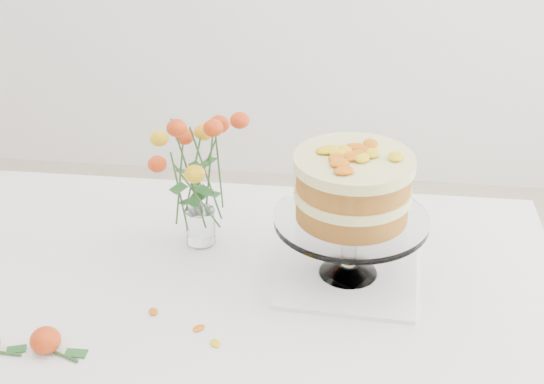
{
  "coord_description": "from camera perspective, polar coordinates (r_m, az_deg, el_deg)",
  "views": [
    {
      "loc": [
        0.26,
        -1.27,
        1.68
      ],
      "look_at": [
        0.09,
        0.12,
        0.92
      ],
      "focal_mm": 50.0,
      "sensor_mm": 36.0,
      "label": 1
    }
  ],
  "objects": [
    {
      "name": "stray_petal_a",
      "position": [
        1.53,
        -8.93,
        -8.9
      ],
      "size": [
        0.03,
        0.02,
        0.0
      ],
      "primitive_type": "ellipsoid",
      "color": "yellow",
      "rests_on": "table"
    },
    {
      "name": "stray_petal_c",
      "position": [
        1.44,
        -4.29,
        -11.3
      ],
      "size": [
        0.03,
        0.02,
        0.0
      ],
      "primitive_type": "ellipsoid",
      "color": "yellow",
      "rests_on": "table"
    },
    {
      "name": "table",
      "position": [
        1.64,
        -3.7,
        -9.5
      ],
      "size": [
        1.43,
        0.93,
        0.76
      ],
      "color": "tan",
      "rests_on": "ground"
    },
    {
      "name": "napkin",
      "position": [
        1.62,
        5.72,
        -6.18
      ],
      "size": [
        0.3,
        0.3,
        0.01
      ],
      "primitive_type": "cube",
      "rotation": [
        0.0,
        0.0,
        -0.06
      ],
      "color": "white",
      "rests_on": "table"
    },
    {
      "name": "loose_rose_far",
      "position": [
        1.47,
        -16.68,
        -10.65
      ],
      "size": [
        0.1,
        0.06,
        0.05
      ],
      "rotation": [
        0.0,
        0.0,
        -0.38
      ],
      "color": "#BA2909",
      "rests_on": "table"
    },
    {
      "name": "cake_stand",
      "position": [
        1.52,
        6.07,
        -0.13
      ],
      "size": [
        0.32,
        0.32,
        0.28
      ],
      "rotation": [
        0.0,
        0.0,
        -0.22
      ],
      "color": "white",
      "rests_on": "napkin"
    },
    {
      "name": "stray_petal_b",
      "position": [
        1.48,
        -5.54,
        -10.18
      ],
      "size": [
        0.03,
        0.02,
        0.0
      ],
      "primitive_type": "ellipsoid",
      "color": "yellow",
      "rests_on": "table"
    },
    {
      "name": "rose_vase",
      "position": [
        1.64,
        -5.64,
        2.1
      ],
      "size": [
        0.24,
        0.24,
        0.34
      ],
      "rotation": [
        0.0,
        0.0,
        0.07
      ],
      "color": "white",
      "rests_on": "table"
    }
  ]
}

